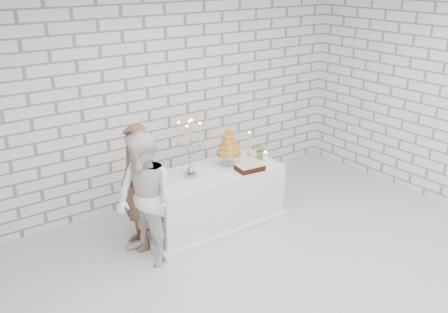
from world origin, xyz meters
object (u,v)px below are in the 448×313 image
at_px(candelabra, 190,149).
at_px(croquembouche, 229,146).
at_px(groom, 137,188).
at_px(bride, 145,200).
at_px(cake_table, 212,198).

xyz_separation_m(candelabra, croquembouche, (0.61, 0.03, -0.11)).
distance_m(groom, candelabra, 0.79).
xyz_separation_m(groom, candelabra, (0.71, -0.06, 0.35)).
bearing_deg(croquembouche, bride, -167.09).
height_order(bride, candelabra, bride).
bearing_deg(candelabra, croquembouche, 2.58).
bearing_deg(cake_table, groom, 175.87).
height_order(cake_table, groom, groom).
distance_m(candelabra, croquembouche, 0.62).
bearing_deg(groom, croquembouche, 88.99).
relative_size(groom, candelabra, 2.10).
bearing_deg(groom, bride, -11.73).
bearing_deg(candelabra, groom, 175.40).
bearing_deg(bride, groom, 158.32).
xyz_separation_m(cake_table, bride, (-1.09, -0.28, 0.39)).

